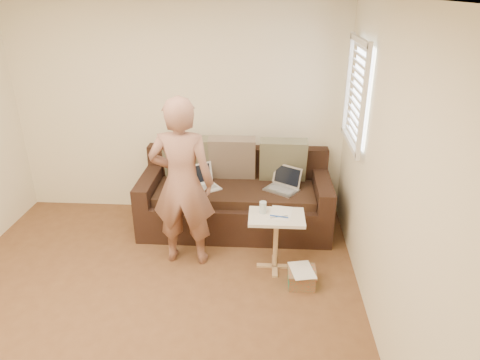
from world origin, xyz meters
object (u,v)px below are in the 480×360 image
at_px(laptop_silver, 281,190).
at_px(drinking_glass, 263,207).
at_px(laptop_white, 203,189).
at_px(person, 182,183).
at_px(sofa, 235,194).
at_px(striped_box, 302,277).
at_px(side_table, 276,242).

distance_m(laptop_silver, drinking_glass, 0.75).
distance_m(laptop_white, person, 0.75).
bearing_deg(person, laptop_silver, -144.96).
distance_m(sofa, striped_box, 1.36).
xyz_separation_m(person, striped_box, (1.20, -0.37, -0.80)).
xyz_separation_m(side_table, striped_box, (0.25, -0.28, -0.22)).
relative_size(laptop_white, striped_box, 1.35).
distance_m(laptop_silver, person, 1.26).
bearing_deg(person, sofa, -121.60).
bearing_deg(sofa, striped_box, -56.76).
xyz_separation_m(laptop_white, striped_box, (1.09, -1.02, -0.43)).
relative_size(side_table, drinking_glass, 5.04).
bearing_deg(laptop_silver, person, -113.60).
bearing_deg(laptop_white, striped_box, -78.67).
xyz_separation_m(laptop_silver, drinking_glass, (-0.20, -0.71, 0.15)).
xyz_separation_m(sofa, person, (-0.47, -0.73, 0.46)).
bearing_deg(laptop_white, side_table, -77.15).
relative_size(sofa, side_table, 3.64).
distance_m(laptop_silver, side_table, 0.80).
xyz_separation_m(sofa, striped_box, (0.72, -1.10, -0.34)).
xyz_separation_m(sofa, laptop_silver, (0.53, -0.06, 0.10)).
bearing_deg(laptop_silver, laptop_white, -145.62).
bearing_deg(drinking_glass, striped_box, -40.11).
height_order(drinking_glass, striped_box, drinking_glass).
height_order(laptop_white, person, person).
distance_m(laptop_silver, striped_box, 1.14).
height_order(sofa, laptop_silver, sofa).
bearing_deg(striped_box, laptop_white, 136.93).
bearing_deg(drinking_glass, side_table, -20.67).
bearing_deg(drinking_glass, laptop_white, 135.38).
distance_m(person, striped_box, 1.49).
distance_m(drinking_glass, striped_box, 0.77).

